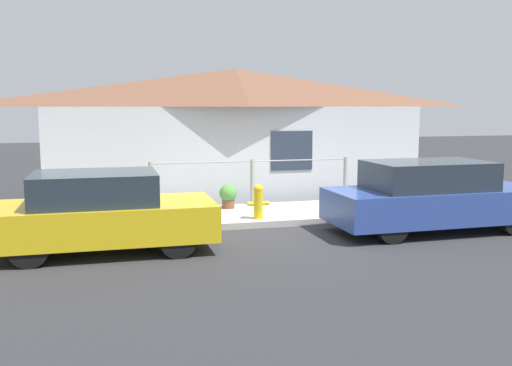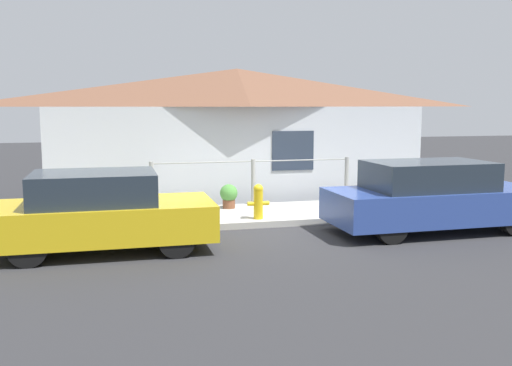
{
  "view_description": "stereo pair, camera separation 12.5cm",
  "coord_description": "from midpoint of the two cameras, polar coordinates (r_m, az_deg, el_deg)",
  "views": [
    {
      "loc": [
        -3.35,
        -11.04,
        2.5
      ],
      "look_at": [
        -0.37,
        0.3,
        0.9
      ],
      "focal_mm": 40.0,
      "sensor_mm": 36.0,
      "label": 1
    },
    {
      "loc": [
        -3.23,
        -11.07,
        2.5
      ],
      "look_at": [
        -0.37,
        0.3,
        0.9
      ],
      "focal_mm": 40.0,
      "sensor_mm": 36.0,
      "label": 2
    }
  ],
  "objects": [
    {
      "name": "potted_plant_near_hydrant",
      "position": [
        13.19,
        -3.07,
        -1.23
      ],
      "size": [
        0.41,
        0.41,
        0.56
      ],
      "color": "brown",
      "rests_on": "sidewalk"
    },
    {
      "name": "car_left",
      "position": [
        10.11,
        -15.45,
        -2.84
      ],
      "size": [
        3.73,
        1.71,
        1.38
      ],
      "rotation": [
        0.0,
        0.0,
        -0.0
      ],
      "color": "gold",
      "rests_on": "ground_plane"
    },
    {
      "name": "sidewalk",
      "position": [
        12.83,
        0.42,
        -3.15
      ],
      "size": [
        24.0,
        2.21,
        0.14
      ],
      "color": "#B2AFA8",
      "rests_on": "ground_plane"
    },
    {
      "name": "fence",
      "position": [
        13.64,
        -0.62,
        0.35
      ],
      "size": [
        4.9,
        0.1,
        1.09
      ],
      "color": "#999993",
      "rests_on": "sidewalk"
    },
    {
      "name": "ground_plane",
      "position": [
        11.8,
        1.83,
        -4.46
      ],
      "size": [
        60.0,
        60.0,
        0.0
      ],
      "primitive_type": "plane",
      "color": "#2D2D30"
    },
    {
      "name": "potted_plant_by_fence",
      "position": [
        12.65,
        -12.48,
        -1.67
      ],
      "size": [
        0.47,
        0.47,
        0.6
      ],
      "color": "#9E5638",
      "rests_on": "sidewalk"
    },
    {
      "name": "fire_hydrant",
      "position": [
        11.93,
        -0.07,
        -1.78
      ],
      "size": [
        0.46,
        0.21,
        0.74
      ],
      "color": "yellow",
      "rests_on": "sidewalk"
    },
    {
      "name": "house",
      "position": [
        15.15,
        -2.17,
        8.76
      ],
      "size": [
        10.05,
        2.23,
        3.46
      ],
      "color": "silver",
      "rests_on": "ground_plane"
    },
    {
      "name": "car_right",
      "position": [
        11.85,
        16.94,
        -1.32
      ],
      "size": [
        4.28,
        1.73,
        1.41
      ],
      "rotation": [
        0.0,
        0.0,
        0.01
      ],
      "color": "#2D4793",
      "rests_on": "ground_plane"
    }
  ]
}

